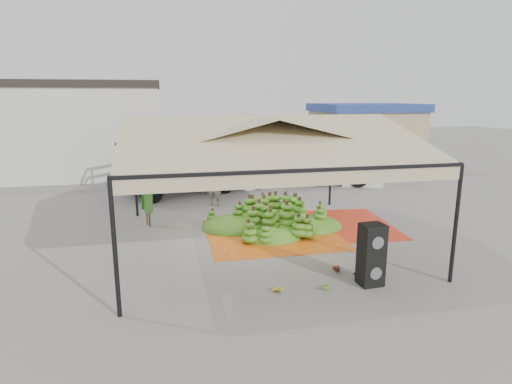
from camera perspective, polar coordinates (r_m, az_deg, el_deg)
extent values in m
plane|color=slate|center=(13.86, 0.54, -6.63)|extent=(90.00, 90.00, 0.00)
cylinder|color=black|center=(9.33, -18.31, -7.31)|extent=(0.10, 0.10, 3.00)
cylinder|color=black|center=(11.59, 25.08, -3.98)|extent=(0.10, 0.10, 3.00)
cylinder|color=black|center=(17.05, -15.81, 1.79)|extent=(0.10, 0.10, 3.00)
cylinder|color=black|center=(18.39, 9.93, 2.85)|extent=(0.10, 0.10, 3.00)
pyramid|color=#C1B489|center=(13.12, 0.57, 7.95)|extent=(8.00, 8.00, 1.00)
cube|color=black|center=(13.18, 0.57, 5.78)|extent=(8.00, 8.00, 0.08)
cube|color=#C1B489|center=(13.20, 0.57, 5.00)|extent=(8.00, 8.00, 0.36)
cube|color=silver|center=(27.73, -27.41, 6.97)|extent=(14.00, 6.00, 5.00)
cube|color=black|center=(27.65, -27.99, 12.53)|extent=(14.30, 6.30, 0.40)
cube|color=tan|center=(28.95, 14.24, 6.79)|extent=(6.00, 5.00, 3.60)
cube|color=navy|center=(28.83, 14.46, 10.84)|extent=(6.30, 5.30, 0.50)
cube|color=orange|center=(14.55, 2.16, -5.66)|extent=(4.39, 4.19, 0.01)
cube|color=red|center=(15.88, 10.72, -4.30)|extent=(4.16, 4.34, 0.01)
ellipsoid|color=#346F17|center=(15.13, 2.62, -2.76)|extent=(5.24, 4.33, 1.11)
ellipsoid|color=gold|center=(12.12, 15.10, -9.56)|extent=(0.49, 0.45, 0.18)
ellipsoid|color=#ADAB22|center=(10.39, 2.62, -12.92)|extent=(0.54, 0.53, 0.19)
ellipsoid|color=#5B2414|center=(11.77, 10.20, -9.86)|extent=(0.59, 0.53, 0.22)
ellipsoid|color=#5C2715|center=(11.56, 13.57, -10.45)|extent=(0.62, 0.58, 0.22)
ellipsoid|color=#3F7A19|center=(10.74, 8.88, -12.21)|extent=(0.52, 0.49, 0.18)
ellipsoid|color=#537B19|center=(12.20, 8.20, 3.29)|extent=(0.24, 0.24, 0.20)
ellipsoid|color=#537B19|center=(12.80, 14.50, 3.46)|extent=(0.24, 0.24, 0.20)
cube|color=black|center=(11.11, 15.01, -9.95)|extent=(0.59, 0.53, 0.78)
cube|color=black|center=(10.84, 15.24, -6.14)|extent=(0.59, 0.53, 0.78)
imported|color=gray|center=(18.24, -5.60, 0.79)|extent=(0.72, 0.62, 1.68)
cube|color=#4B3119|center=(20.77, -9.64, 3.06)|extent=(6.13, 4.33, 0.13)
cube|color=silver|center=(22.42, -0.93, 4.23)|extent=(2.73, 3.00, 2.57)
cylinder|color=black|center=(19.17, -13.78, 0.03)|extent=(1.06, 0.66, 1.01)
cylinder|color=black|center=(21.26, -15.75, 1.14)|extent=(1.06, 0.66, 1.01)
cylinder|color=black|center=(20.56, -4.33, 1.21)|extent=(1.06, 0.66, 1.01)
cylinder|color=black|center=(22.52, -7.03, 2.16)|extent=(1.06, 0.66, 1.01)
cylinder|color=black|center=(21.51, 0.13, 1.75)|extent=(1.06, 0.66, 1.01)
cylinder|color=black|center=(23.39, -2.83, 2.63)|extent=(1.06, 0.66, 1.01)
ellipsoid|color=#4C831B|center=(20.69, -9.70, 4.59)|extent=(4.89, 3.42, 0.78)
cube|color=yellow|center=(20.85, -8.32, 5.94)|extent=(2.86, 2.86, 0.28)
cube|color=#4B3419|center=(23.51, 4.67, 4.39)|extent=(6.30, 4.55, 0.14)
cube|color=white|center=(23.53, 13.93, 4.34)|extent=(2.84, 3.10, 2.64)
cylinder|color=black|center=(22.75, -0.78, 2.39)|extent=(1.09, 0.70, 1.03)
cylinder|color=black|center=(24.98, 0.11, 3.32)|extent=(1.09, 0.70, 1.03)
cylinder|color=black|center=(22.43, 8.51, 2.10)|extent=(1.09, 0.70, 1.03)
cylinder|color=black|center=(24.69, 8.56, 3.07)|extent=(1.09, 0.70, 1.03)
cylinder|color=black|center=(22.51, 13.48, 1.93)|extent=(1.09, 0.70, 1.03)
cylinder|color=black|center=(24.76, 13.08, 2.91)|extent=(1.09, 0.70, 1.03)
ellipsoid|color=#3E7618|center=(23.44, 4.69, 5.77)|extent=(5.02, 3.60, 0.80)
cube|color=yellow|center=(23.35, 6.13, 6.85)|extent=(2.97, 2.97, 0.29)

